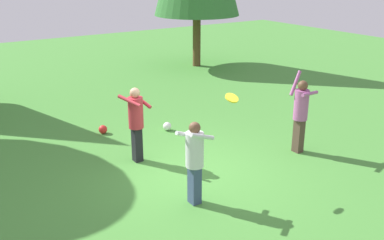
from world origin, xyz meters
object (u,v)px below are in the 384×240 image
object	(u,v)px
person_thrower	(301,110)
ball_white	(167,126)
person_catcher	(195,156)
person_bystander	(136,118)
frisbee	(232,98)
ball_red	(103,129)

from	to	relation	value
person_thrower	ball_white	distance (m)	3.69
person_catcher	ball_white	world-z (taller)	person_catcher
person_thrower	person_bystander	size ratio (longest dim) A/B	1.12
person_catcher	ball_white	xyz separation A→B (m)	(1.53, 3.66, -0.86)
person_catcher	person_bystander	distance (m)	2.32
person_bystander	frisbee	size ratio (longest dim) A/B	6.01
frisbee	ball_red	distance (m)	4.73
frisbee	person_thrower	bearing A→B (deg)	11.61
person_thrower	frisbee	world-z (taller)	frisbee
frisbee	ball_red	world-z (taller)	frisbee
person_bystander	ball_white	bearing A→B (deg)	105.69
ball_red	person_bystander	bearing A→B (deg)	-90.10
frisbee	ball_white	distance (m)	3.99
person_thrower	frisbee	xyz separation A→B (m)	(-2.50, -0.51, 0.84)
ball_white	ball_red	size ratio (longest dim) A/B	0.99
person_bystander	ball_red	distance (m)	2.28
ball_white	person_bystander	bearing A→B (deg)	-139.57
person_thrower	frisbee	bearing A→B (deg)	0.00
ball_red	person_thrower	bearing A→B (deg)	-46.95
frisbee	ball_white	size ratio (longest dim) A/B	1.27
ball_white	ball_red	world-z (taller)	ball_red
person_catcher	ball_red	world-z (taller)	person_catcher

